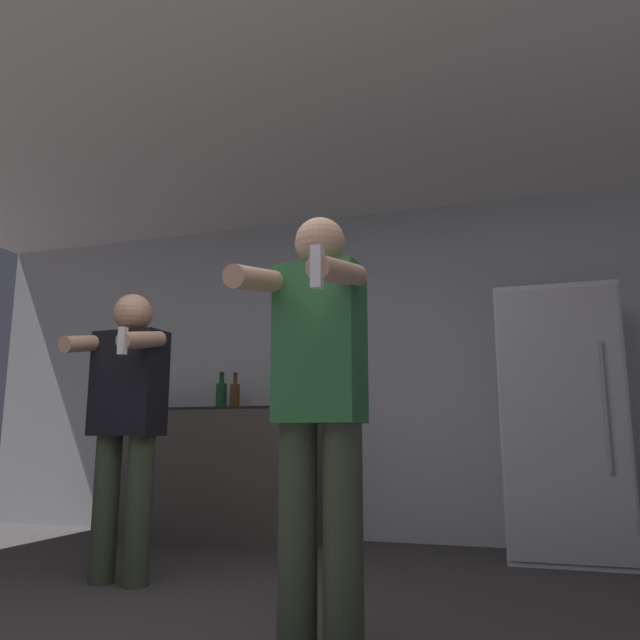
{
  "coord_description": "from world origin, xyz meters",
  "views": [
    {
      "loc": [
        1.17,
        -1.69,
        0.76
      ],
      "look_at": [
        0.44,
        0.57,
        1.21
      ],
      "focal_mm": 35.0,
      "sensor_mm": 36.0,
      "label": 1
    }
  ],
  "objects_px": {
    "bottle_red_label": "(235,394)",
    "person_woman_foreground": "(319,402)",
    "bottle_tall_gin": "(221,394)",
    "bottle_brown_liquor": "(152,396)",
    "refrigerator": "(560,422)",
    "bottle_green_wine": "(292,390)",
    "person_man_side": "(126,413)"
  },
  "relations": [
    {
      "from": "refrigerator",
      "to": "person_man_side",
      "type": "relative_size",
      "value": 1.1
    },
    {
      "from": "bottle_brown_liquor",
      "to": "bottle_red_label",
      "type": "distance_m",
      "value": 0.75
    },
    {
      "from": "bottle_tall_gin",
      "to": "bottle_green_wine",
      "type": "bearing_deg",
      "value": 0.0
    },
    {
      "from": "bottle_green_wine",
      "to": "person_woman_foreground",
      "type": "distance_m",
      "value": 2.46
    },
    {
      "from": "refrigerator",
      "to": "person_woman_foreground",
      "type": "xyz_separation_m",
      "value": [
        -0.96,
        -2.17,
        0.03
      ]
    },
    {
      "from": "bottle_red_label",
      "to": "bottle_green_wine",
      "type": "bearing_deg",
      "value": 0.0
    },
    {
      "from": "bottle_red_label",
      "to": "bottle_tall_gin",
      "type": "bearing_deg",
      "value": -180.0
    },
    {
      "from": "bottle_brown_liquor",
      "to": "bottle_green_wine",
      "type": "height_order",
      "value": "bottle_green_wine"
    },
    {
      "from": "refrigerator",
      "to": "bottle_brown_liquor",
      "type": "height_order",
      "value": "refrigerator"
    },
    {
      "from": "bottle_green_wine",
      "to": "person_woman_foreground",
      "type": "bearing_deg",
      "value": -67.32
    },
    {
      "from": "bottle_brown_liquor",
      "to": "person_man_side",
      "type": "bearing_deg",
      "value": -61.42
    },
    {
      "from": "refrigerator",
      "to": "bottle_green_wine",
      "type": "relative_size",
      "value": 5.07
    },
    {
      "from": "refrigerator",
      "to": "bottle_tall_gin",
      "type": "xyz_separation_m",
      "value": [
        -2.51,
        0.09,
        0.24
      ]
    },
    {
      "from": "bottle_brown_liquor",
      "to": "bottle_red_label",
      "type": "height_order",
      "value": "bottle_brown_liquor"
    },
    {
      "from": "bottle_green_wine",
      "to": "person_woman_foreground",
      "type": "relative_size",
      "value": 0.21
    },
    {
      "from": "person_woman_foreground",
      "to": "bottle_green_wine",
      "type": "bearing_deg",
      "value": 112.68
    },
    {
      "from": "bottle_tall_gin",
      "to": "bottle_green_wine",
      "type": "xyz_separation_m",
      "value": [
        0.6,
        0.0,
        0.02
      ]
    },
    {
      "from": "refrigerator",
      "to": "bottle_green_wine",
      "type": "xyz_separation_m",
      "value": [
        -1.91,
        0.09,
        0.26
      ]
    },
    {
      "from": "person_woman_foreground",
      "to": "bottle_red_label",
      "type": "bearing_deg",
      "value": 122.27
    },
    {
      "from": "bottle_red_label",
      "to": "bottle_green_wine",
      "type": "xyz_separation_m",
      "value": [
        0.48,
        0.0,
        0.02
      ]
    },
    {
      "from": "refrigerator",
      "to": "bottle_green_wine",
      "type": "distance_m",
      "value": 1.93
    },
    {
      "from": "bottle_tall_gin",
      "to": "bottle_brown_liquor",
      "type": "bearing_deg",
      "value": 180.0
    },
    {
      "from": "bottle_tall_gin",
      "to": "bottle_red_label",
      "type": "relative_size",
      "value": 1.03
    },
    {
      "from": "person_man_side",
      "to": "bottle_green_wine",
      "type": "bearing_deg",
      "value": 75.42
    },
    {
      "from": "bottle_red_label",
      "to": "person_woman_foreground",
      "type": "bearing_deg",
      "value": -57.73
    },
    {
      "from": "person_woman_foreground",
      "to": "person_man_side",
      "type": "relative_size",
      "value": 1.04
    },
    {
      "from": "bottle_red_label",
      "to": "bottle_brown_liquor",
      "type": "bearing_deg",
      "value": 180.0
    },
    {
      "from": "bottle_tall_gin",
      "to": "person_woman_foreground",
      "type": "relative_size",
      "value": 0.18
    },
    {
      "from": "bottle_green_wine",
      "to": "refrigerator",
      "type": "bearing_deg",
      "value": -2.59
    },
    {
      "from": "refrigerator",
      "to": "person_woman_foreground",
      "type": "relative_size",
      "value": 1.06
    },
    {
      "from": "bottle_brown_liquor",
      "to": "bottle_green_wine",
      "type": "bearing_deg",
      "value": 0.0
    },
    {
      "from": "bottle_tall_gin",
      "to": "person_woman_foreground",
      "type": "distance_m",
      "value": 2.74
    }
  ]
}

